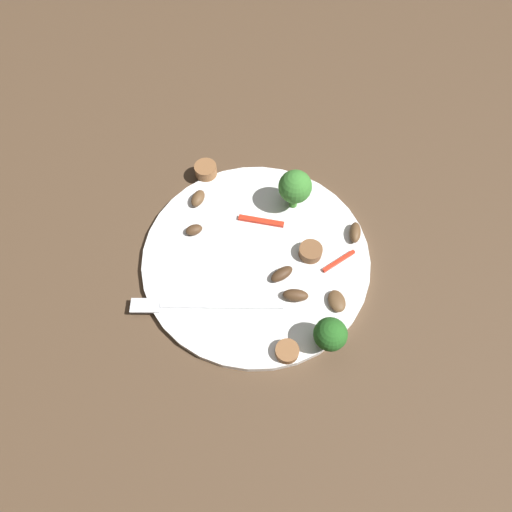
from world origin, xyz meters
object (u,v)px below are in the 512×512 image
object	(u,v)px
mushroom_4	(355,232)
pepper_strip_0	(339,261)
sausage_slice_1	(311,252)
mushroom_3	(198,198)
mushroom_1	(295,295)
broccoli_floret_0	(295,187)
broccoli_floret_1	(330,334)
sausage_slice_2	(206,170)
mushroom_2	(194,230)
plate	(256,258)
fork	(195,306)
mushroom_0	(337,301)
pepper_strip_1	(261,221)
mushroom_5	(282,274)
sausage_slice_0	(287,351)

from	to	relation	value
mushroom_4	pepper_strip_0	distance (m)	0.05
sausage_slice_1	mushroom_3	distance (m)	0.17
sausage_slice_1	mushroom_1	world-z (taller)	same
broccoli_floret_0	broccoli_floret_1	world-z (taller)	broccoli_floret_0
sausage_slice_2	mushroom_2	world-z (taller)	sausage_slice_2
plate	sausage_slice_2	size ratio (longest dim) A/B	9.35
broccoli_floret_1	mushroom_2	size ratio (longest dim) A/B	2.22
sausage_slice_2	fork	bearing A→B (deg)	104.10
broccoli_floret_1	sausage_slice_2	world-z (taller)	broccoli_floret_1
broccoli_floret_1	mushroom_0	distance (m)	0.06
plate	broccoli_floret_1	bearing A→B (deg)	140.41
sausage_slice_1	pepper_strip_0	world-z (taller)	sausage_slice_1
mushroom_1	mushroom_3	size ratio (longest dim) A/B	1.15
mushroom_4	pepper_strip_1	world-z (taller)	mushroom_4
mushroom_4	pepper_strip_0	world-z (taller)	mushroom_4
broccoli_floret_0	mushroom_5	bearing A→B (deg)	95.26
sausage_slice_0	sausage_slice_1	distance (m)	0.13
mushroom_2	pepper_strip_1	world-z (taller)	mushroom_2
pepper_strip_0	mushroom_4	bearing A→B (deg)	-105.87
broccoli_floret_0	mushroom_0	size ratio (longest dim) A/B	2.15
mushroom_5	broccoli_floret_0	bearing A→B (deg)	-84.74
pepper_strip_0	plate	bearing A→B (deg)	10.22
broccoli_floret_1	mushroom_3	xyz separation A→B (m)	(0.20, -0.15, -0.02)
sausage_slice_0	mushroom_5	distance (m)	0.10
fork	pepper_strip_0	size ratio (longest dim) A/B	3.66
sausage_slice_1	mushroom_5	bearing A→B (deg)	54.94
mushroom_5	mushroom_2	bearing A→B (deg)	-14.80
sausage_slice_1	mushroom_3	size ratio (longest dim) A/B	1.09
sausage_slice_1	mushroom_4	size ratio (longest dim) A/B	0.97
mushroom_4	mushroom_2	bearing A→B (deg)	13.64
mushroom_5	fork	bearing A→B (deg)	36.05
fork	pepper_strip_1	world-z (taller)	same
fork	mushroom_0	size ratio (longest dim) A/B	6.23
pepper_strip_1	fork	bearing A→B (deg)	71.28
fork	pepper_strip_1	distance (m)	0.14
mushroom_5	sausage_slice_1	bearing A→B (deg)	-125.06
broccoli_floret_1	pepper_strip_1	size ratio (longest dim) A/B	0.82
mushroom_3	pepper_strip_0	distance (m)	0.20
sausage_slice_2	mushroom_0	bearing A→B (deg)	145.18
mushroom_0	mushroom_1	bearing A→B (deg)	7.23
sausage_slice_1	fork	bearing A→B (deg)	41.71
broccoli_floret_0	mushroom_0	xyz separation A→B (m)	(-0.08, 0.12, -0.03)
sausage_slice_0	fork	bearing A→B (deg)	-12.80
plate	sausage_slice_1	bearing A→B (deg)	-162.81
sausage_slice_2	sausage_slice_0	bearing A→B (deg)	127.09
mushroom_2	pepper_strip_1	size ratio (longest dim) A/B	0.37
fork	pepper_strip_1	bearing A→B (deg)	-123.29
mushroom_5	plate	bearing A→B (deg)	-27.00
plate	pepper_strip_0	size ratio (longest dim) A/B	5.89
sausage_slice_1	mushroom_0	bearing A→B (deg)	127.46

